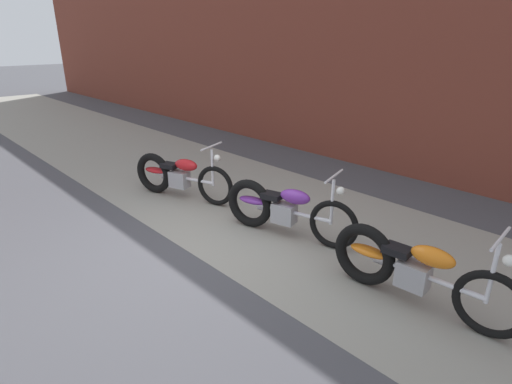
{
  "coord_description": "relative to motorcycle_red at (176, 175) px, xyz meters",
  "views": [
    {
      "loc": [
        4.01,
        -2.61,
        2.67
      ],
      "look_at": [
        0.37,
        0.82,
        0.75
      ],
      "focal_mm": 28.78,
      "sensor_mm": 36.0,
      "label": 1
    }
  ],
  "objects": [
    {
      "name": "ground_plane",
      "position": [
        1.84,
        -0.98,
        -0.4
      ],
      "size": [
        80.0,
        80.0,
        0.0
      ],
      "primitive_type": "plane",
      "color": "#47474C"
    },
    {
      "name": "sidewalk_slab",
      "position": [
        1.84,
        0.77,
        -0.4
      ],
      "size": [
        36.0,
        3.5,
        0.01
      ],
      "primitive_type": "cube",
      "color": "gray",
      "rests_on": "ground"
    },
    {
      "name": "brick_building_wall",
      "position": [
        1.84,
        4.22,
        2.52
      ],
      "size": [
        36.0,
        0.5,
        5.83
      ],
      "primitive_type": "cube",
      "color": "brown",
      "rests_on": "ground"
    },
    {
      "name": "motorcycle_red",
      "position": [
        0.0,
        0.0,
        0.0
      ],
      "size": [
        1.93,
        0.88,
        1.03
      ],
      "rotation": [
        0.0,
        0.0,
        0.34
      ],
      "color": "black",
      "rests_on": "ground"
    },
    {
      "name": "motorcycle_purple",
      "position": [
        2.23,
        0.27,
        0.0
      ],
      "size": [
        1.96,
        0.78,
        1.03
      ],
      "rotation": [
        0.0,
        0.0,
        0.27
      ],
      "color": "black",
      "rests_on": "ground"
    },
    {
      "name": "motorcycle_orange",
      "position": [
        4.23,
        0.1,
        0.0
      ],
      "size": [
        2.01,
        0.58,
        1.03
      ],
      "rotation": [
        0.0,
        0.0,
        0.07
      ],
      "color": "black",
      "rests_on": "ground"
    }
  ]
}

